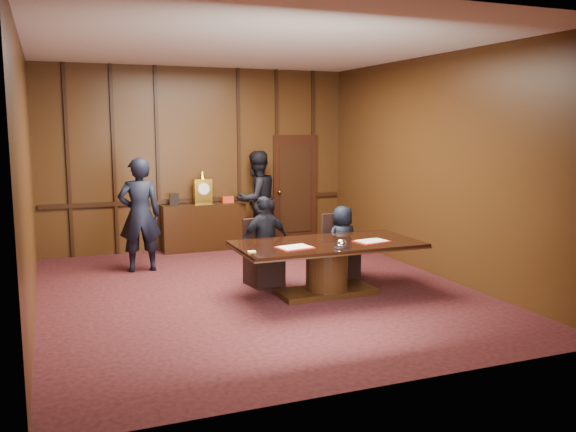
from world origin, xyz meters
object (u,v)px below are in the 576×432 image
Objects in this scene: conference_table at (327,260)px; witness_right at (256,200)px; signatory_left at (265,241)px; signatory_right at (343,242)px; witness_left at (140,215)px; sideboard at (203,225)px.

conference_table is 3.63m from witness_right.
signatory_left is 1.30m from signatory_right.
witness_right reaches higher than signatory_left.
witness_right reaches higher than witness_left.
signatory_left is at bearing 129.09° from conference_table.
signatory_right is at bearing 169.37° from signatory_left.
witness_right is at bearing -8.79° from sideboard.
signatory_left is 2.31m from witness_left.
sideboard is 0.84× the size of witness_right.
signatory_left reaches higher than signatory_right.
conference_table is at bearing 43.77° from signatory_right.
signatory_left is 0.72× the size of witness_left.
witness_right is at bearing -87.35° from signatory_right.
conference_table is at bearing 134.62° from witness_left.
signatory_right is 0.60× the size of witness_right.
signatory_right is (1.30, 0.00, -0.10)m from signatory_left.
witness_right reaches higher than conference_table.
witness_right is (0.17, 3.60, 0.44)m from conference_table.
signatory_left is at bearing -7.14° from signatory_right.
witness_left is (-2.25, 2.44, 0.43)m from conference_table.
signatory_left is (-0.65, 0.80, 0.17)m from conference_table.
sideboard is 3.33m from signatory_right.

